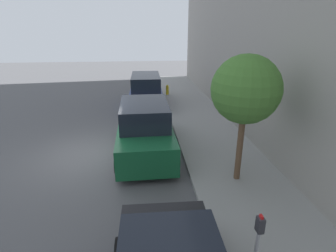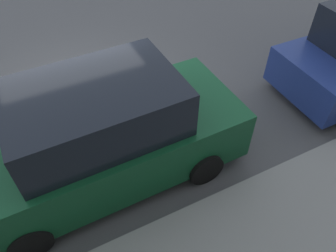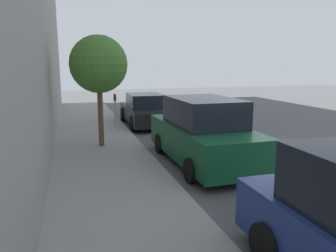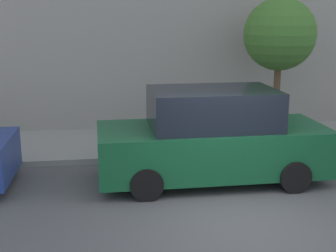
# 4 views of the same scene
# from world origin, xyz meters

# --- Properties ---
(ground_plane) EXTENTS (60.00, 60.00, 0.00)m
(ground_plane) POSITION_xyz_m (0.00, 0.00, 0.00)
(ground_plane) COLOR #515154
(sidewalk) EXTENTS (2.99, 32.00, 0.15)m
(sidewalk) POSITION_xyz_m (4.99, 0.00, 0.07)
(sidewalk) COLOR gray
(sidewalk) RESTS_ON ground_plane
(parked_suv_second) EXTENTS (2.08, 4.83, 1.98)m
(parked_suv_second) POSITION_xyz_m (2.13, 0.02, 0.93)
(parked_suv_second) COLOR #14512D
(parked_suv_second) RESTS_ON ground_plane
(street_tree) EXTENTS (1.93, 1.93, 3.77)m
(street_tree) POSITION_xyz_m (4.91, -2.43, 2.94)
(street_tree) COLOR brown
(street_tree) RESTS_ON sidewalk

